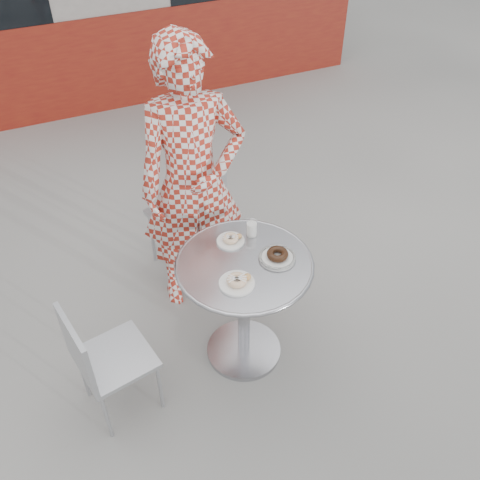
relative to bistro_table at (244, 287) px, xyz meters
name	(u,v)px	position (x,y,z in m)	size (l,w,h in m)	color
ground	(246,343)	(0.04, 0.05, -0.59)	(60.00, 60.00, 0.00)	#A2A09A
bistro_table	(244,287)	(0.00, 0.00, 0.00)	(0.77, 0.77, 0.78)	#B7B7BC
chair_far	(188,236)	(-0.03, 0.92, -0.31)	(0.52, 0.52, 0.90)	#ACAFB4
chair_left	(118,377)	(-0.80, -0.04, -0.34)	(0.45, 0.44, 0.80)	#ACAFB4
seated_person	(193,183)	(-0.05, 0.64, 0.33)	(0.67, 0.44, 1.84)	#A22619
plate_far	(231,239)	(0.00, 0.19, 0.21)	(0.16, 0.16, 0.04)	white
plate_near	(237,281)	(-0.10, -0.13, 0.21)	(0.19, 0.19, 0.05)	white
plate_checker	(277,256)	(0.18, -0.04, 0.21)	(0.21, 0.21, 0.05)	white
milk_cup	(252,229)	(0.14, 0.20, 0.24)	(0.06, 0.06, 0.10)	white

